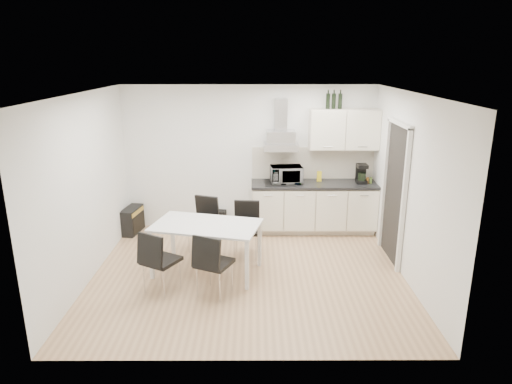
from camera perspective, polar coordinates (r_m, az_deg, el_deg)
ground at (r=6.81m, az=-0.98°, el=-10.15°), size 4.50×4.50×0.00m
wall_back at (r=8.27m, az=-0.84°, el=4.27°), size 4.50×0.10×2.60m
wall_front at (r=4.44m, az=-1.40°, el=-6.74°), size 4.50×0.10×2.60m
wall_left at (r=6.75m, az=-20.50°, el=0.38°), size 0.10×4.00×2.60m
wall_right at (r=6.69m, az=18.63°, el=0.42°), size 0.10×4.00×2.60m
ceiling at (r=6.10m, az=-1.10°, el=12.24°), size 4.50×4.50×0.00m
doorway at (r=7.24m, az=16.80°, el=-0.27°), size 0.08×1.04×2.10m
kitchenette at (r=8.20m, az=7.50°, el=0.64°), size 2.22×0.64×2.52m
dining_table at (r=6.63m, az=-6.23°, el=-4.62°), size 1.66×1.19×0.75m
chair_far_left at (r=7.46m, az=-6.72°, el=-4.11°), size 0.58×0.62×0.88m
chair_far_right at (r=7.18m, az=-1.27°, el=-4.83°), size 0.48×0.53×0.88m
chair_near_left at (r=6.28m, az=-11.75°, el=-8.46°), size 0.63×0.65×0.88m
chair_near_right at (r=6.10m, az=-5.24°, el=-8.92°), size 0.61×0.64×0.88m
guitar_amp at (r=8.52m, az=-15.21°, el=-3.42°), size 0.33×0.59×0.47m
floor_speaker at (r=8.51m, az=-4.47°, el=-3.38°), size 0.22×0.20×0.33m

